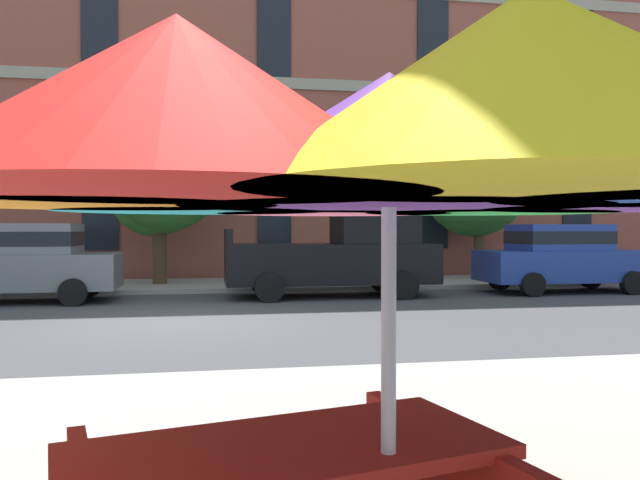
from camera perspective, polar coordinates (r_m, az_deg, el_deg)
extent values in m
plane|color=#424244|center=(11.51, -13.03, -7.30)|extent=(120.00, 120.00, 0.00)
cube|color=#9E998E|center=(18.26, -11.94, -4.05)|extent=(56.00, 3.60, 0.12)
cube|color=#934C3D|center=(27.56, -11.44, 17.72)|extent=(43.16, 12.00, 19.20)
cube|color=#9E937F|center=(20.41, -11.78, 5.31)|extent=(42.30, 0.08, 0.36)
cube|color=#9E937F|center=(20.89, -11.81, 14.09)|extent=(42.30, 0.08, 0.36)
cube|color=slate|center=(15.69, -25.76, -2.60)|extent=(4.40, 1.76, 0.80)
cube|color=slate|center=(15.62, -25.25, 0.10)|extent=(2.30, 1.55, 0.68)
cube|color=black|center=(15.62, -25.25, 0.10)|extent=(2.32, 1.57, 0.32)
cylinder|color=black|center=(14.55, -21.49, -4.43)|extent=(0.60, 0.22, 0.60)
cylinder|color=black|center=(16.27, -20.27, -3.85)|extent=(0.60, 0.22, 0.60)
cube|color=black|center=(15.39, 0.94, -2.12)|extent=(5.10, 1.90, 0.96)
cube|color=black|center=(15.61, 4.91, 1.33)|extent=(1.90, 1.75, 0.90)
cube|color=black|center=(15.09, -8.31, 0.31)|extent=(0.16, 1.75, 0.36)
cylinder|color=black|center=(14.26, -4.59, -4.31)|extent=(0.68, 0.22, 0.68)
cylinder|color=black|center=(16.14, -5.24, -3.69)|extent=(0.68, 0.22, 0.68)
cylinder|color=black|center=(14.89, 7.64, -4.09)|extent=(0.68, 0.22, 0.68)
cylinder|color=black|center=(16.71, 5.65, -3.53)|extent=(0.68, 0.22, 0.68)
cube|color=navy|center=(17.69, 21.23, -2.18)|extent=(4.40, 1.76, 0.80)
cube|color=navy|center=(17.58, 20.83, 0.22)|extent=(2.30, 1.55, 0.68)
cube|color=black|center=(17.58, 20.83, 0.22)|extent=(2.32, 1.57, 0.32)
cylinder|color=black|center=(19.18, 23.34, -3.15)|extent=(0.60, 0.22, 0.60)
cylinder|color=black|center=(17.74, 26.48, -3.50)|extent=(0.60, 0.22, 0.60)
cylinder|color=black|center=(17.83, 15.99, -3.41)|extent=(0.60, 0.22, 0.60)
cylinder|color=black|center=(16.27, 18.73, -3.84)|extent=(0.60, 0.22, 0.60)
cylinder|color=#4C3823|center=(18.30, -14.33, -1.37)|extent=(0.40, 0.40, 1.83)
sphere|color=#387F33|center=(18.61, -14.71, 4.39)|extent=(2.66, 2.66, 2.66)
sphere|color=#387F33|center=(18.14, -13.91, 6.06)|extent=(3.37, 3.37, 3.37)
cylinder|color=#4C3823|center=(20.53, 14.20, -0.77)|extent=(0.32, 0.32, 2.08)
sphere|color=#2D702D|center=(20.41, 13.55, 5.93)|extent=(3.28, 3.28, 3.28)
sphere|color=#2D702D|center=(20.77, 13.82, 4.93)|extent=(3.36, 3.36, 3.36)
sphere|color=#2D702D|center=(20.38, 13.47, 4.55)|extent=(2.27, 2.27, 2.27)
sphere|color=#2D702D|center=(20.38, 14.48, 6.68)|extent=(3.33, 3.33, 3.33)
cylinder|color=silver|center=(2.54, 6.24, -11.72)|extent=(0.06, 0.06, 2.19)
cone|color=#662D9E|center=(3.00, 26.99, 6.84)|extent=(1.31, 1.31, 0.45)
cone|color=green|center=(3.50, 14.97, 6.06)|extent=(1.31, 1.31, 0.45)
cone|color=#E5668C|center=(3.56, 1.26, 6.00)|extent=(1.31, 1.31, 0.45)
cone|color=#199EB2|center=(3.17, -11.52, 6.60)|extent=(1.31, 1.31, 0.45)
cone|color=orange|center=(2.43, -19.65, 8.28)|extent=(1.31, 1.31, 0.45)
cone|color=red|center=(1.64, -12.89, 11.93)|extent=(1.31, 1.31, 0.45)
cone|color=yellow|center=(1.49, 18.55, 12.97)|extent=(1.31, 1.31, 0.45)
cone|color=#662D9E|center=(2.51, 6.28, 9.04)|extent=(1.64, 1.64, 0.53)
cube|color=red|center=(2.73, -3.05, -18.59)|extent=(1.94, 1.20, 0.06)
cube|color=red|center=(3.38, -6.98, -20.04)|extent=(1.82, 0.69, 0.05)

